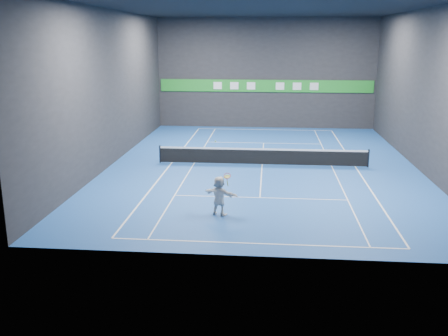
# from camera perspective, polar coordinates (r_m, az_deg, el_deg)

# --- Properties ---
(ground) EXTENTS (26.00, 26.00, 0.00)m
(ground) POSITION_cam_1_polar(r_m,az_deg,el_deg) (29.95, 4.38, 0.37)
(ground) COLOR #1C4C9C
(ground) RESTS_ON ground
(ceiling) EXTENTS (26.00, 26.00, 0.00)m
(ceiling) POSITION_cam_1_polar(r_m,az_deg,el_deg) (29.08, 4.74, 17.83)
(ceiling) COLOR black
(ceiling) RESTS_ON ground
(wall_back) EXTENTS (18.00, 0.10, 9.00)m
(wall_back) POSITION_cam_1_polar(r_m,az_deg,el_deg) (42.13, 4.79, 10.69)
(wall_back) COLOR #252528
(wall_back) RESTS_ON ground
(wall_front) EXTENTS (18.00, 0.10, 9.00)m
(wall_front) POSITION_cam_1_polar(r_m,az_deg,el_deg) (16.29, 3.93, 4.52)
(wall_front) COLOR #252528
(wall_front) RESTS_ON ground
(wall_left) EXTENTS (0.10, 26.00, 9.00)m
(wall_left) POSITION_cam_1_polar(r_m,az_deg,el_deg) (30.63, -12.75, 8.93)
(wall_left) COLOR #252528
(wall_left) RESTS_ON ground
(wall_right) EXTENTS (0.10, 26.00, 9.00)m
(wall_right) POSITION_cam_1_polar(r_m,az_deg,el_deg) (30.43, 21.93, 8.21)
(wall_right) COLOR #252528
(wall_right) RESTS_ON ground
(baseline_near) EXTENTS (10.98, 0.08, 0.01)m
(baseline_near) POSITION_cam_1_polar(r_m,az_deg,el_deg) (18.65, 3.77, -8.60)
(baseline_near) COLOR white
(baseline_near) RESTS_ON ground
(baseline_far) EXTENTS (10.98, 0.08, 0.01)m
(baseline_far) POSITION_cam_1_polar(r_m,az_deg,el_deg) (41.58, 4.65, 4.39)
(baseline_far) COLOR white
(baseline_far) RESTS_ON ground
(sideline_doubles_left) EXTENTS (0.08, 23.78, 0.01)m
(sideline_doubles_left) POSITION_cam_1_polar(r_m,az_deg,el_deg) (30.51, -5.98, 0.61)
(sideline_doubles_left) COLOR white
(sideline_doubles_left) RESTS_ON ground
(sideline_doubles_right) EXTENTS (0.08, 23.78, 0.01)m
(sideline_doubles_right) POSITION_cam_1_polar(r_m,az_deg,el_deg) (30.39, 14.79, 0.14)
(sideline_doubles_right) COLOR white
(sideline_doubles_right) RESTS_ON ground
(sideline_singles_left) EXTENTS (0.06, 23.78, 0.01)m
(sideline_singles_left) POSITION_cam_1_polar(r_m,az_deg,el_deg) (30.27, -3.42, 0.55)
(sideline_singles_left) COLOR white
(sideline_singles_left) RESTS_ON ground
(sideline_singles_right) EXTENTS (0.06, 23.78, 0.01)m
(sideline_singles_right) POSITION_cam_1_polar(r_m,az_deg,el_deg) (30.18, 12.20, 0.20)
(sideline_singles_right) COLOR white
(sideline_singles_right) RESTS_ON ground
(service_line_near) EXTENTS (8.23, 0.06, 0.01)m
(service_line_near) POSITION_cam_1_polar(r_m,az_deg,el_deg) (23.80, 4.13, -3.40)
(service_line_near) COLOR white
(service_line_near) RESTS_ON ground
(service_line_far) EXTENTS (8.23, 0.06, 0.01)m
(service_line_far) POSITION_cam_1_polar(r_m,az_deg,el_deg) (36.19, 4.55, 2.86)
(service_line_far) COLOR white
(service_line_far) RESTS_ON ground
(center_service_line) EXTENTS (0.06, 12.80, 0.01)m
(center_service_line) POSITION_cam_1_polar(r_m,az_deg,el_deg) (29.95, 4.38, 0.38)
(center_service_line) COLOR white
(center_service_line) RESTS_ON ground
(player) EXTENTS (1.65, 1.12, 1.71)m
(player) POSITION_cam_1_polar(r_m,az_deg,el_deg) (21.24, -0.54, -3.18)
(player) COLOR white
(player) RESTS_ON ground
(tennis_ball) EXTENTS (0.06, 0.06, 0.06)m
(tennis_ball) POSITION_cam_1_polar(r_m,az_deg,el_deg) (20.76, -0.99, 3.08)
(tennis_ball) COLOR #C2F528
(tennis_ball) RESTS_ON player
(tennis_net) EXTENTS (12.50, 0.10, 1.07)m
(tennis_net) POSITION_cam_1_polar(r_m,az_deg,el_deg) (29.82, 4.40, 1.38)
(tennis_net) COLOR black
(tennis_net) RESTS_ON ground
(sponsor_banner) EXTENTS (17.64, 0.11, 1.00)m
(sponsor_banner) POSITION_cam_1_polar(r_m,az_deg,el_deg) (42.14, 4.76, 9.33)
(sponsor_banner) COLOR #1F9129
(sponsor_banner) RESTS_ON wall_back
(tennis_racket) EXTENTS (0.39, 0.35, 0.59)m
(tennis_racket) POSITION_cam_1_polar(r_m,az_deg,el_deg) (21.02, 0.37, -1.02)
(tennis_racket) COLOR red
(tennis_racket) RESTS_ON player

